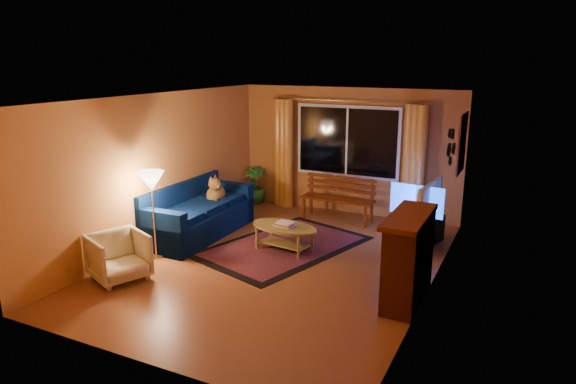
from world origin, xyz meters
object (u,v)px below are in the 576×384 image
at_px(tv_console, 421,233).
at_px(coffee_table, 284,238).
at_px(sofa, 198,210).
at_px(floor_lamp, 154,216).
at_px(bench, 337,210).
at_px(armchair, 119,254).

bearing_deg(tv_console, coffee_table, -134.24).
bearing_deg(sofa, floor_lamp, -89.72).
distance_m(floor_lamp, coffee_table, 2.10).
xyz_separation_m(bench, sofa, (-1.91, -1.87, 0.25)).
distance_m(armchair, coffee_table, 2.58).
height_order(sofa, coffee_table, sofa).
relative_size(floor_lamp, tv_console, 1.26).
bearing_deg(tv_console, sofa, -147.77).
bearing_deg(tv_console, bench, 172.59).
height_order(bench, floor_lamp, floor_lamp).
bearing_deg(armchair, tv_console, -24.55).
bearing_deg(sofa, armchair, -87.60).
relative_size(bench, sofa, 0.62).
bearing_deg(floor_lamp, coffee_table, 34.07).
xyz_separation_m(bench, armchair, (-1.80, -3.90, 0.16)).
relative_size(sofa, tv_console, 2.10).
bearing_deg(tv_console, floor_lamp, -132.87).
distance_m(armchair, floor_lamp, 0.94).
distance_m(bench, floor_lamp, 3.60).
relative_size(armchair, coffee_table, 0.64).
distance_m(armchair, tv_console, 4.78).
distance_m(sofa, floor_lamp, 1.18).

